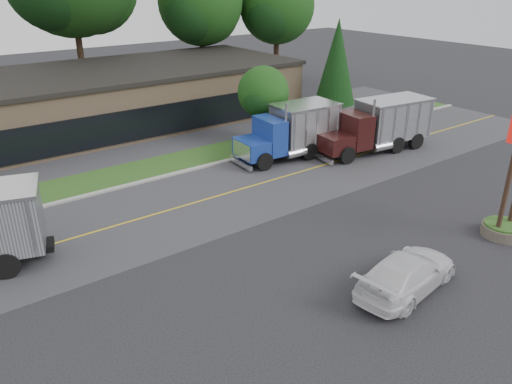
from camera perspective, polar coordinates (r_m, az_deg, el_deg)
ground at (r=19.50m, az=4.28°, el=-10.99°), size 140.00×140.00×0.00m
road at (r=26.01m, az=-8.73°, el=-1.75°), size 60.00×8.00×0.02m
center_line at (r=26.01m, az=-8.73°, el=-1.75°), size 60.00×0.12×0.01m
curb at (r=29.49m, az=-12.64°, el=1.11°), size 60.00×0.30×0.12m
grass_verge at (r=31.04m, az=-14.04°, el=2.13°), size 60.00×3.40×0.03m
far_parking at (r=35.47m, az=-17.29°, el=4.49°), size 60.00×7.00×0.02m
strip_mall at (r=41.03m, az=-18.00°, el=9.88°), size 32.00×12.00×4.00m
bilo_sign at (r=24.90m, az=27.10°, el=-0.33°), size 2.20×1.90×5.95m
tree_far_d at (r=52.51m, az=-6.29°, el=20.32°), size 8.78×8.26×12.52m
tree_far_e at (r=55.47m, az=2.44°, el=20.14°), size 8.28×7.79×11.80m
evergreen_right at (r=43.41m, az=9.21°, el=14.49°), size 3.42×3.42×7.77m
tree_verge at (r=34.90m, az=0.86°, el=11.09°), size 3.75×3.53×5.36m
dump_truck_blue at (r=32.43m, az=4.21°, el=7.09°), size 7.10×3.11×3.36m
dump_truck_maroon at (r=34.61m, az=13.94°, el=7.55°), size 8.59×3.63×3.36m
rally_car at (r=19.86m, az=16.86°, el=-8.84°), size 5.29×2.74×1.47m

